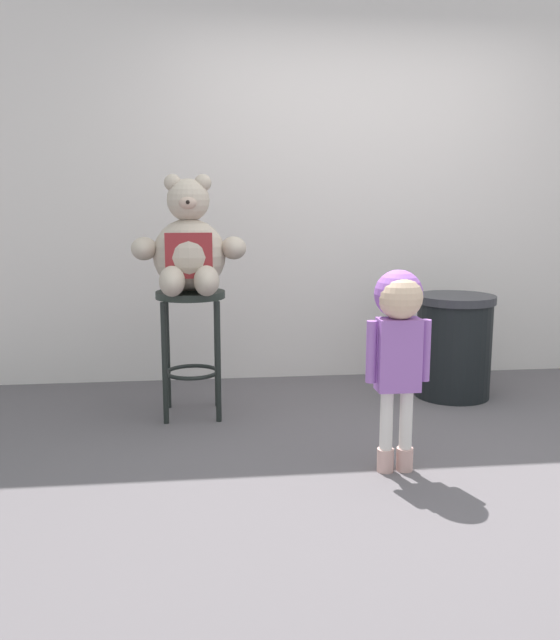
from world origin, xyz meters
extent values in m
plane|color=#585255|center=(0.00, 0.00, 0.00)|extent=(24.00, 24.00, 0.00)
cube|color=silver|center=(0.00, 1.84, 1.67)|extent=(6.49, 0.30, 3.33)
cylinder|color=#242B26|center=(-1.14, 0.88, 0.72)|extent=(0.40, 0.40, 0.04)
cylinder|color=black|center=(-1.29, 0.73, 0.35)|extent=(0.03, 0.03, 0.70)
cylinder|color=black|center=(-0.99, 0.73, 0.35)|extent=(0.03, 0.03, 0.70)
cylinder|color=black|center=(-1.29, 1.04, 0.35)|extent=(0.03, 0.03, 0.70)
cylinder|color=black|center=(-0.99, 1.04, 0.35)|extent=(0.03, 0.03, 0.70)
torus|color=black|center=(-1.14, 0.88, 0.26)|extent=(0.33, 0.33, 0.02)
sphere|color=#B2A18F|center=(-1.14, 0.88, 0.95)|extent=(0.42, 0.42, 0.42)
cube|color=maroon|center=(-1.14, 0.71, 0.96)|extent=(0.26, 0.03, 0.25)
sphere|color=#B2A18F|center=(-1.14, 0.88, 1.26)|extent=(0.24, 0.24, 0.24)
ellipsoid|color=tan|center=(-1.14, 0.78, 1.25)|extent=(0.10, 0.08, 0.07)
sphere|color=black|center=(-1.14, 0.75, 1.25)|extent=(0.03, 0.03, 0.03)
sphere|color=#B2A18F|center=(-1.23, 0.88, 1.36)|extent=(0.10, 0.10, 0.10)
sphere|color=#B2A18F|center=(-1.06, 0.88, 1.36)|extent=(0.10, 0.10, 0.10)
ellipsoid|color=#B2A18F|center=(-1.40, 0.85, 0.99)|extent=(0.15, 0.23, 0.13)
ellipsoid|color=#B2A18F|center=(-0.89, 0.85, 0.99)|extent=(0.15, 0.23, 0.13)
ellipsoid|color=#B2A18F|center=(-1.24, 0.69, 0.83)|extent=(0.14, 0.36, 0.17)
ellipsoid|color=#B2A18F|center=(-1.05, 0.69, 0.83)|extent=(0.14, 0.36, 0.17)
cylinder|color=#CD9D95|center=(-0.23, -0.09, 0.06)|extent=(0.08, 0.08, 0.11)
cylinder|color=silver|center=(-0.23, -0.09, 0.25)|extent=(0.06, 0.06, 0.28)
cylinder|color=#CD9D95|center=(-0.14, -0.09, 0.06)|extent=(0.08, 0.08, 0.11)
cylinder|color=silver|center=(-0.14, -0.09, 0.25)|extent=(0.06, 0.06, 0.28)
cube|color=#975CB3|center=(-0.18, -0.09, 0.56)|extent=(0.20, 0.11, 0.34)
cylinder|color=#975CB3|center=(-0.31, -0.09, 0.58)|extent=(0.05, 0.05, 0.29)
cylinder|color=#975CB3|center=(-0.06, -0.09, 0.58)|extent=(0.05, 0.05, 0.29)
sphere|color=#D8B293|center=(-0.18, -0.09, 0.83)|extent=(0.21, 0.21, 0.21)
sphere|color=#9353B4|center=(-0.18, -0.06, 0.84)|extent=(0.22, 0.22, 0.22)
cylinder|color=black|center=(0.54, 1.08, 0.31)|extent=(0.48, 0.48, 0.62)
cylinder|color=#2D2D33|center=(0.54, 1.08, 0.64)|extent=(0.51, 0.51, 0.05)
camera|label=1|loc=(-1.07, -3.02, 1.26)|focal=37.80mm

